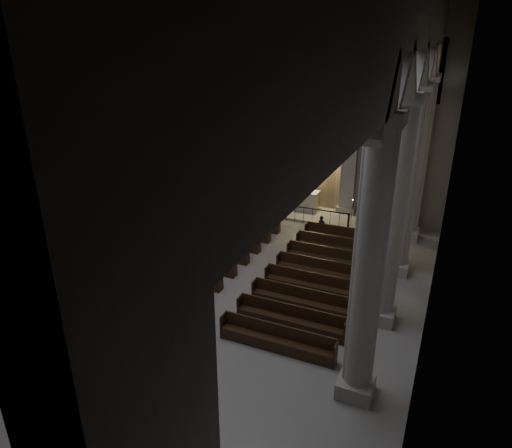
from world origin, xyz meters
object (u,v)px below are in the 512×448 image
(altar_rail, at_px, (304,212))
(pews, at_px, (257,268))
(candle_stand_left, at_px, (263,207))
(worshipper, at_px, (321,228))
(candle_stand_right, at_px, (351,220))
(altar, at_px, (300,199))

(altar_rail, bearing_deg, pews, -90.00)
(candle_stand_left, xyz_separation_m, worshipper, (4.05, -1.94, 0.18))
(candle_stand_left, height_order, candle_stand_right, candle_stand_right)
(altar_rail, height_order, pews, altar_rail)
(candle_stand_right, distance_m, worshipper, 2.30)
(altar_rail, relative_size, candle_stand_left, 3.18)
(candle_stand_left, relative_size, worshipper, 1.30)
(candle_stand_right, bearing_deg, altar_rail, -169.56)
(pews, bearing_deg, candle_stand_right, 69.54)
(altar_rail, bearing_deg, candle_stand_left, 171.83)
(candle_stand_right, height_order, worshipper, candle_stand_right)
(pews, bearing_deg, altar_rail, 90.00)
(worshipper, bearing_deg, pews, -105.95)
(altar, distance_m, candle_stand_right, 3.68)
(altar_rail, distance_m, worshipper, 2.13)
(altar_rail, relative_size, pews, 0.54)
(worshipper, bearing_deg, candle_stand_left, 155.57)
(altar, xyz_separation_m, candle_stand_right, (3.38, -1.44, -0.26))
(altar, bearing_deg, altar_rail, -65.55)
(altar_rail, distance_m, candle_stand_left, 2.64)
(altar_rail, xyz_separation_m, candle_stand_right, (2.51, 0.46, -0.22))
(candle_stand_right, bearing_deg, candle_stand_left, -179.01)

